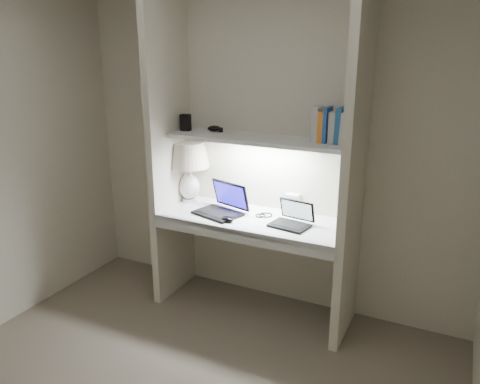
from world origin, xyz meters
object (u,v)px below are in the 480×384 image
Objects in this scene: book_row at (330,126)px; laptop_netbook at (292,220)px; table_lamp at (189,162)px; laptop_main at (222,206)px; speaker at (292,204)px.

laptop_netbook is at bearing -138.93° from book_row.
table_lamp is at bearing 179.83° from laptop_netbook.
table_lamp is at bearing -179.13° from book_row.
table_lamp is 1.20× the size of laptop_main.
table_lamp is 0.91m from speaker.
laptop_netbook is at bearing -71.03° from speaker.
laptop_netbook is at bearing -9.00° from table_lamp.
speaker is 0.63× the size of book_row.
speaker is at bearing 118.44° from laptop_netbook.
table_lamp reaches higher than speaker.
book_row reaches higher than speaker.
speaker is (0.87, 0.09, -0.26)m from table_lamp.
table_lamp is at bearing -174.49° from speaker.
table_lamp is 0.50m from laptop_main.
laptop_main is 0.54m from speaker.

